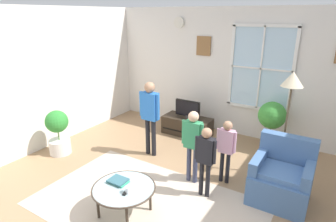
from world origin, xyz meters
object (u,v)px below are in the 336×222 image
object	(u,v)px
armchair	(281,178)
person_blue_shirt	(150,110)
coffee_table	(124,189)
remote_near_books	(126,192)
person_pink_shirt	(226,145)
person_green_shirt	(193,139)
potted_plant_by_window	(272,119)
person_black_shirt	(206,154)
television	(188,109)
potted_plant_corner	(58,131)
cup	(128,190)
floor_lamp	(291,90)
book_stack	(118,181)
tv_stand	(187,126)

from	to	relation	value
armchair	person_blue_shirt	xyz separation A→B (m)	(-2.30, 0.13, 0.54)
coffee_table	remote_near_books	bearing A→B (deg)	-34.13
person_pink_shirt	person_green_shirt	bearing A→B (deg)	-149.99
potted_plant_by_window	person_black_shirt	bearing A→B (deg)	-102.21
television	potted_plant_corner	xyz separation A→B (m)	(-1.60, -2.02, -0.13)
coffee_table	person_black_shirt	distance (m)	1.18
cup	potted_plant_corner	distance (m)	2.36
potted_plant_by_window	television	bearing A→B (deg)	-172.61
armchair	person_black_shirt	bearing A→B (deg)	-152.05
cup	person_blue_shirt	bearing A→B (deg)	116.10
armchair	person_green_shirt	distance (m)	1.34
potted_plant_by_window	floor_lamp	distance (m)	1.22
remote_near_books	person_blue_shirt	bearing A→B (deg)	115.37
coffee_table	potted_plant_corner	bearing A→B (deg)	162.40
book_stack	cup	size ratio (longest dim) A/B	2.98
cup	remote_near_books	distance (m)	0.04
person_green_shirt	potted_plant_by_window	distance (m)	1.93
cup	floor_lamp	xyz separation A→B (m)	(1.39, 2.14, 0.97)
television	person_black_shirt	size ratio (longest dim) A/B	0.53
potted_plant_corner	person_black_shirt	bearing A→B (deg)	4.67
armchair	cup	bearing A→B (deg)	-136.15
television	coffee_table	size ratio (longest dim) A/B	0.68
remote_near_books	person_black_shirt	distance (m)	1.17
person_blue_shirt	potted_plant_by_window	xyz separation A→B (m)	(1.80, 1.38, -0.25)
tv_stand	person_blue_shirt	bearing A→B (deg)	-96.50
armchair	potted_plant_corner	distance (m)	3.83
book_stack	person_green_shirt	bearing A→B (deg)	64.04
book_stack	cup	distance (m)	0.28
television	person_blue_shirt	world-z (taller)	person_blue_shirt
tv_stand	coffee_table	bearing A→B (deg)	-78.98
person_pink_shirt	cup	bearing A→B (deg)	-116.01
cup	remote_near_books	world-z (taller)	cup
cup	floor_lamp	world-z (taller)	floor_lamp
armchair	person_pink_shirt	bearing A→B (deg)	-178.82
armchair	floor_lamp	bearing A→B (deg)	100.97
cup	potted_plant_by_window	world-z (taller)	potted_plant_by_window
armchair	coffee_table	size ratio (longest dim) A/B	1.07
person_black_shirt	person_blue_shirt	bearing A→B (deg)	155.50
person_pink_shirt	armchair	bearing A→B (deg)	1.18
potted_plant_by_window	coffee_table	bearing A→B (deg)	-111.37
person_pink_shirt	person_blue_shirt	world-z (taller)	person_blue_shirt
armchair	cup	xyz separation A→B (m)	(-1.52, -1.46, 0.12)
cup	person_black_shirt	world-z (taller)	person_black_shirt
person_black_shirt	person_green_shirt	bearing A→B (deg)	144.13
potted_plant_corner	person_pink_shirt	bearing A→B (deg)	13.54
book_stack	person_black_shirt	size ratio (longest dim) A/B	0.25
book_stack	cup	xyz separation A→B (m)	(0.26, -0.11, 0.02)
cup	person_pink_shirt	distance (m)	1.62
coffee_table	book_stack	xyz separation A→B (m)	(-0.14, 0.05, 0.04)
cup	person_pink_shirt	xyz separation A→B (m)	(0.70, 1.44, 0.19)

